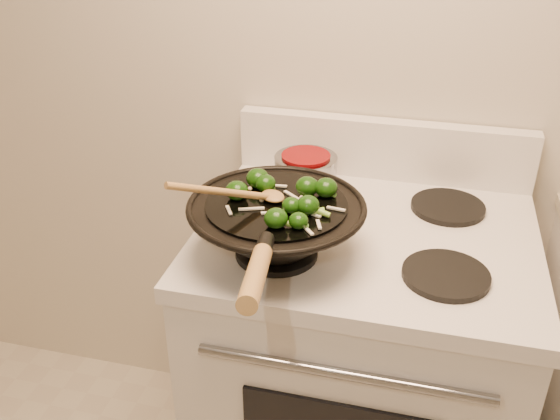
# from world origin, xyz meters

# --- Properties ---
(stove) EXTENTS (0.78, 0.67, 1.08)m
(stove) POSITION_xyz_m (-0.00, 1.17, 0.47)
(stove) COLOR white
(stove) RESTS_ON ground
(wok) EXTENTS (0.38, 0.63, 0.20)m
(wok) POSITION_xyz_m (-0.18, 1.02, 1.00)
(wok) COLOR black
(wok) RESTS_ON stove
(stirfry) EXTENTS (0.26, 0.22, 0.04)m
(stirfry) POSITION_xyz_m (-0.18, 1.03, 1.07)
(stirfry) COLOR #113608
(stirfry) RESTS_ON wok
(wooden_spoon) EXTENTS (0.20, 0.21, 0.10)m
(wooden_spoon) POSITION_xyz_m (-0.24, 0.98, 1.08)
(wooden_spoon) COLOR #A1773F
(wooden_spoon) RESTS_ON wok
(saucepan) EXTENTS (0.16, 0.26, 0.09)m
(saucepan) POSITION_xyz_m (-0.18, 1.32, 0.98)
(saucepan) COLOR gray
(saucepan) RESTS_ON stove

